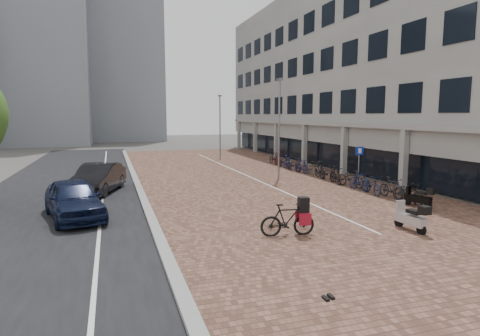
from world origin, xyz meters
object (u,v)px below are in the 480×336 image
Objects in this scene: hero_bike at (288,219)px; scooter_mid at (418,197)px; parking_sign at (359,160)px; car_navy at (74,199)px; car_dark at (98,178)px; scooter_front at (411,217)px.

hero_bike reaches higher than scooter_mid.
parking_sign reaches higher than scooter_mid.
hero_bike is at bearing -47.74° from car_navy.
car_dark is at bearing 130.62° from scooter_mid.
hero_bike is (7.08, -4.78, -0.19)m from car_navy.
scooter_mid is 0.60× the size of parking_sign.
parking_sign reaches higher than hero_bike.
parking_sign is (8.09, 7.92, 0.92)m from hero_bike.
parking_sign reaches higher than car_navy.
scooter_front is at bearing -91.99° from hero_bike.
car_dark is 2.45× the size of hero_bike.
car_dark is at bearing 131.61° from scooter_front.
car_navy is 0.97× the size of car_dark.
parking_sign is (0.74, 5.69, 1.04)m from scooter_mid.
scooter_front is at bearing -27.84° from car_dark.
car_dark is 14.56m from parking_sign.
car_navy is 3.06× the size of scooter_front.
car_navy reaches higher than scooter_front.
hero_bike is at bearing -126.87° from parking_sign.
car_dark reaches higher than hero_bike.
car_dark is 15.25m from scooter_front.
car_navy is 2.37× the size of hero_bike.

